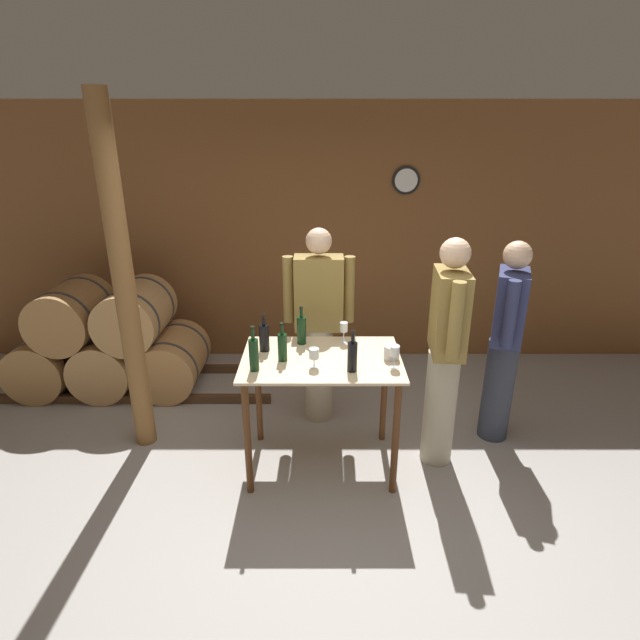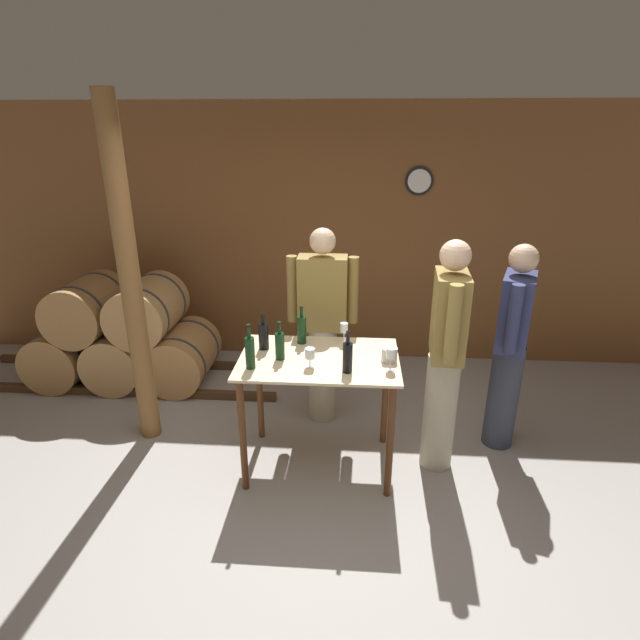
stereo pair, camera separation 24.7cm
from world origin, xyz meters
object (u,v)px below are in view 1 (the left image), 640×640
wine_bottle_center (281,346)px  wine_glass_near_left (313,354)px  person_visitor_bearded (317,323)px  wooden_post (123,286)px  wine_bottle_right (300,329)px  ice_bucket (390,352)px  person_visitor_with_scarf (504,339)px  wine_bottle_far_left (252,354)px  wine_glass_near_right (393,352)px  wine_bottle_left (263,337)px  wine_bottle_far_right (351,356)px  person_host (444,350)px  wine_glass_near_center (342,328)px

wine_bottle_center → wine_glass_near_left: bearing=-26.3°
wine_glass_near_left → person_visitor_bearded: person_visitor_bearded is taller
wooden_post → wine_bottle_right: bearing=-2.1°
wine_bottle_right → ice_bucket: size_ratio=2.69×
wine_bottle_center → ice_bucket: 0.77m
person_visitor_with_scarf → wine_bottle_right: bearing=-175.3°
wine_bottle_far_left → wooden_post: bearing=153.8°
wine_glass_near_right → wine_bottle_far_left: bearing=-177.4°
wine_bottle_left → wine_bottle_far_right: wine_bottle_far_right is taller
wine_bottle_left → ice_bucket: wine_bottle_left is taller
wine_bottle_right → person_host: size_ratio=0.17×
wine_bottle_far_left → wine_bottle_center: bearing=40.5°
wine_bottle_far_left → person_visitor_bearded: 0.98m
wine_bottle_far_right → wine_glass_near_left: 0.26m
wine_bottle_left → person_host: 1.32m
wine_bottle_right → person_visitor_bearded: 0.46m
wooden_post → wine_glass_near_right: wooden_post is taller
wine_bottle_far_left → wine_glass_near_left: 0.41m
wine_bottle_far_left → wine_glass_near_left: (0.40, 0.04, -0.03)m
wine_bottle_far_left → wine_bottle_left: 0.32m
wine_bottle_center → wine_glass_near_center: wine_bottle_center is taller
wine_bottle_center → wine_bottle_far_left: bearing=-139.5°
wine_bottle_far_left → person_host: size_ratio=0.18×
wooden_post → wine_bottle_far_right: bearing=-16.9°
ice_bucket → wine_bottle_left: bearing=171.0°
wine_bottle_far_right → person_visitor_with_scarf: size_ratio=0.18×
wooden_post → wine_bottle_left: bearing=-9.5°
wine_bottle_far_left → wine_bottle_right: (0.30, 0.45, -0.01)m
wine_bottle_far_left → wine_bottle_far_right: 0.66m
wine_glass_near_left → person_visitor_with_scarf: size_ratio=0.08×
wine_bottle_far_left → wine_glass_near_center: bearing=36.8°
wine_bottle_center → person_visitor_bearded: 0.77m
wine_glass_near_center → wine_bottle_far_right: bearing=-85.7°
wooden_post → person_visitor_bearded: size_ratio=1.58×
ice_bucket → person_visitor_with_scarf: bearing=22.8°
wine_bottle_left → wine_bottle_right: 0.30m
wine_glass_near_center → wine_glass_near_right: 0.54m
wine_bottle_left → wine_glass_near_right: 0.96m
wine_bottle_left → ice_bucket: 0.93m
wine_glass_near_right → ice_bucket: bearing=89.8°
ice_bucket → person_visitor_bearded: person_visitor_bearded is taller
wine_glass_near_left → person_host: bearing=12.7°
wine_glass_near_left → person_visitor_bearded: size_ratio=0.08×
wine_bottle_center → person_host: person_host is taller
wine_glass_near_left → wine_glass_near_center: size_ratio=0.85×
wine_glass_near_right → wine_glass_near_left: bearing=179.9°
wine_bottle_far_right → wine_glass_near_center: wine_bottle_far_right is taller
wine_bottle_left → wine_glass_near_right: (0.92, -0.28, 0.01)m
wine_glass_near_left → ice_bucket: bearing=13.5°
wine_bottle_far_right → wine_glass_near_right: bearing=10.5°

